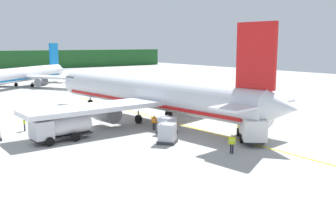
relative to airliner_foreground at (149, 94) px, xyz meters
name	(u,v)px	position (x,y,z in m)	size (l,w,h in m)	color
airliner_foreground	(149,94)	(0.00, 0.00, 0.00)	(34.51, 41.72, 11.90)	silver
airliner_mid_apron	(21,75)	(-2.21, 48.71, -0.52)	(29.93, 25.59, 10.08)	silver
service_truck_fuel	(251,127)	(2.10, -15.36, -1.90)	(5.72, 6.06, 2.63)	yellow
service_truck_baggage	(60,128)	(-13.47, -3.77, -1.99)	(6.22, 2.70, 2.40)	silver
cargo_container_mid	(167,133)	(-5.29, -10.90, -2.39)	(2.46, 2.46, 2.11)	#333338
cargo_container_far	(167,125)	(-2.83, -7.59, -2.47)	(2.15, 2.15, 1.96)	#333338
crew_marshaller	(24,123)	(-15.03, 3.13, -2.43)	(0.37, 0.60, 1.64)	#191E33
crew_loader_left	(251,120)	(6.66, -11.43, -2.36)	(0.46, 0.51, 1.74)	#191E33
crew_loader_right	(154,121)	(-3.04, -5.43, -2.36)	(0.46, 0.51, 1.74)	#191E33
crew_supervisor	(232,142)	(-2.82, -17.33, -2.35)	(0.49, 0.48, 1.76)	#191E33
apron_guide_line	(178,124)	(1.30, -4.43, -3.39)	(0.30, 60.00, 0.01)	yellow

